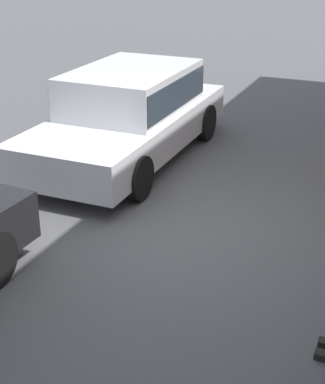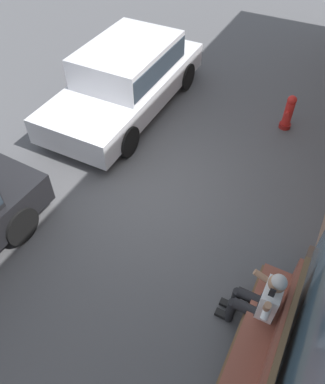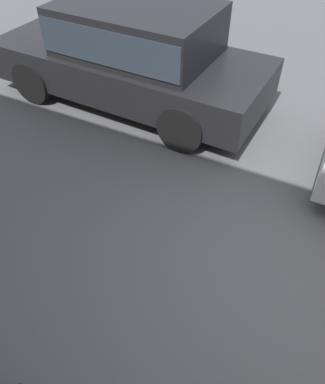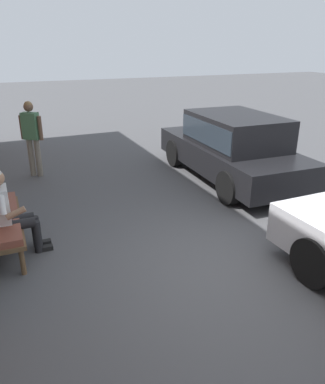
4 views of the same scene
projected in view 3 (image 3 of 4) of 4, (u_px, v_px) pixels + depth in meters
The scene contains 2 objects.
ground_plane at pixel (306, 268), 3.77m from camera, with size 60.00×60.00×0.00m, color #4C4C4F.
parked_car_mid at pixel (133, 52), 5.57m from camera, with size 4.30×1.93×1.49m.
Camera 3 is at (0.29, 2.60, 3.17)m, focal length 35.00 mm.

